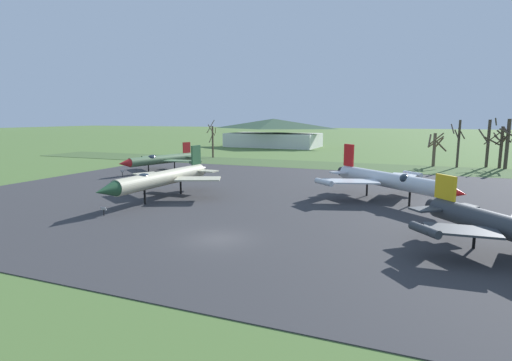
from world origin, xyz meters
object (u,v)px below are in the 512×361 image
at_px(info_placard_rear_center, 122,172).
at_px(visitor_building, 273,133).
at_px(jet_fighter_rear_left, 389,180).
at_px(jet_fighter_front_right, 161,178).
at_px(info_placard_rear_left, 463,219).
at_px(info_placard_front_right, 104,210).
at_px(jet_fighter_rear_center, 160,159).

xyz_separation_m(info_placard_rear_center, visitor_building, (0.18, 65.10, 3.38)).
xyz_separation_m(jet_fighter_rear_left, visitor_building, (-36.95, 68.69, 1.82)).
bearing_deg(jet_fighter_front_right, info_placard_rear_left, -0.53).
distance_m(info_placard_front_right, jet_fighter_rear_center, 29.08).
xyz_separation_m(info_placard_rear_center, jet_fighter_rear_left, (37.13, -3.59, 1.57)).
height_order(info_placard_rear_left, visitor_building, visitor_building).
height_order(jet_fighter_front_right, info_placard_rear_left, jet_fighter_front_right).
relative_size(jet_fighter_rear_center, jet_fighter_rear_left, 0.99).
distance_m(info_placard_front_right, visitor_building, 85.90).
bearing_deg(info_placard_rear_center, info_placard_front_right, -53.53).
distance_m(jet_fighter_rear_center, jet_fighter_rear_left, 36.67).
relative_size(jet_fighter_rear_center, info_placard_rear_center, 13.24).
bearing_deg(info_placard_front_right, jet_fighter_rear_left, 35.09).
height_order(jet_fighter_front_right, jet_fighter_rear_center, jet_fighter_front_right).
relative_size(jet_fighter_rear_center, visitor_building, 0.51).
height_order(info_placard_rear_center, info_placard_rear_left, info_placard_rear_left).
bearing_deg(jet_fighter_rear_center, info_placard_rear_center, -106.07).
relative_size(info_placard_front_right, jet_fighter_rear_left, 0.06).
bearing_deg(jet_fighter_rear_left, visitor_building, 118.28).
xyz_separation_m(info_placard_rear_left, visitor_building, (-43.06, 76.99, 3.33)).
height_order(jet_fighter_front_right, jet_fighter_rear_left, jet_fighter_rear_left).
bearing_deg(jet_fighter_front_right, info_placard_front_right, -93.46).
bearing_deg(info_placard_rear_center, jet_fighter_front_right, -37.95).
relative_size(jet_fighter_front_right, visitor_building, 0.60).
bearing_deg(jet_fighter_rear_left, info_placard_rear_left, -53.64).
bearing_deg(info_placard_rear_left, jet_fighter_front_right, 179.47).
distance_m(info_placard_rear_center, info_placard_rear_left, 44.85).
relative_size(info_placard_rear_left, visitor_building, 0.04).
height_order(jet_fighter_front_right, visitor_building, visitor_building).
height_order(info_placard_front_right, jet_fighter_rear_left, jet_fighter_rear_left).
xyz_separation_m(info_placard_front_right, jet_fighter_rear_left, (22.70, 15.94, 1.71)).
distance_m(jet_fighter_front_right, info_placard_rear_center, 18.98).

